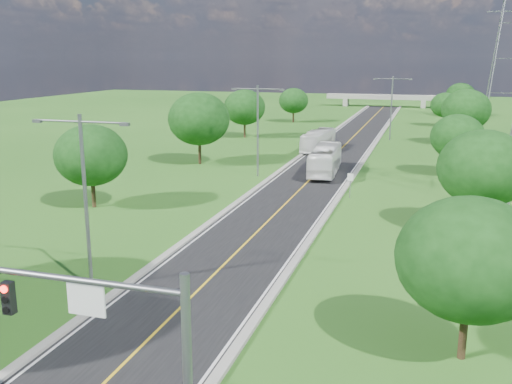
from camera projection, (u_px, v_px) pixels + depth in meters
ground at (333, 157)px, 75.73m from camera, size 260.00×260.00×0.00m
road at (340, 150)px, 81.30m from camera, size 8.00×150.00×0.06m
curb_left at (311, 148)px, 82.49m from camera, size 0.50×150.00×0.22m
curb_right at (371, 150)px, 80.08m from camera, size 0.50×150.00×0.22m
signal_mast at (121, 339)px, 16.80m from camera, size 8.54×0.33×7.20m
speed_limit_sign at (350, 181)px, 53.40m from camera, size 0.55×0.09×2.40m
overpass at (384, 98)px, 149.58m from camera, size 30.00×3.00×3.20m
streetlight_near_left at (85, 188)px, 31.40m from camera, size 5.90×0.25×10.00m
streetlight_mid_left at (258, 123)px, 62.10m from camera, size 5.90×0.25×10.00m
streetlight_far_right at (392, 102)px, 89.39m from camera, size 5.90×0.25×10.00m
power_tower_far at (507, 51)px, 116.25m from camera, size 9.00×6.40×28.00m
tree_lb at (91, 155)px, 49.43m from camera, size 6.30×6.30×7.33m
tree_lc at (199, 119)px, 69.39m from camera, size 7.56×7.56×8.79m
tree_ld at (245, 107)px, 92.43m from camera, size 6.72×6.72×7.82m
tree_le at (294, 101)px, 114.19m from camera, size 5.88×5.88×6.84m
tree_ra at (470, 259)px, 24.16m from camera, size 6.30×6.30×7.33m
tree_rb at (483, 168)px, 42.12m from camera, size 6.72×6.72×7.82m
tree_rc at (457, 137)px, 63.02m from camera, size 5.88×5.88×6.84m
tree_rd at (466, 110)px, 84.56m from camera, size 7.14×7.14×8.30m
tree_re at (445, 105)px, 107.88m from camera, size 5.46×5.46×6.35m
tree_rf at (460, 95)px, 125.35m from camera, size 6.30×6.30×7.33m
bus_outbound at (325, 160)px, 64.26m from camera, size 3.40×11.49×3.16m
bus_inbound at (318, 140)px, 80.10m from camera, size 3.23×10.49×2.88m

